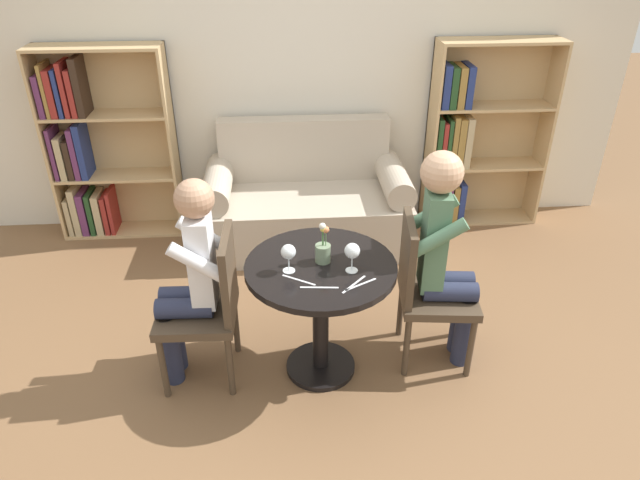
# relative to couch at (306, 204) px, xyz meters

# --- Properties ---
(ground_plane) EXTENTS (16.00, 16.00, 0.00)m
(ground_plane) POSITION_rel_couch_xyz_m (0.00, -1.53, -0.31)
(ground_plane) COLOR brown
(back_wall) EXTENTS (5.20, 0.05, 2.70)m
(back_wall) POSITION_rel_couch_xyz_m (0.00, 0.43, 1.04)
(back_wall) COLOR silver
(back_wall) RESTS_ON ground_plane
(round_table) EXTENTS (0.80, 0.80, 0.72)m
(round_table) POSITION_rel_couch_xyz_m (0.00, -1.53, 0.23)
(round_table) COLOR black
(round_table) RESTS_ON ground_plane
(couch) EXTENTS (1.57, 0.80, 0.92)m
(couch) POSITION_rel_couch_xyz_m (0.00, 0.00, 0.00)
(couch) COLOR #B7A893
(couch) RESTS_ON ground_plane
(bookshelf_left) EXTENTS (0.95, 0.28, 1.49)m
(bookshelf_left) POSITION_rel_couch_xyz_m (-1.61, 0.27, 0.40)
(bookshelf_left) COLOR tan
(bookshelf_left) RESTS_ON ground_plane
(bookshelf_right) EXTENTS (0.95, 0.28, 1.49)m
(bookshelf_right) POSITION_rel_couch_xyz_m (1.34, 0.27, 0.39)
(bookshelf_right) COLOR tan
(bookshelf_right) RESTS_ON ground_plane
(chair_left) EXTENTS (0.43, 0.43, 0.90)m
(chair_left) POSITION_rel_couch_xyz_m (-0.60, -1.51, 0.18)
(chair_left) COLOR #473828
(chair_left) RESTS_ON ground_plane
(chair_right) EXTENTS (0.46, 0.46, 0.90)m
(chair_right) POSITION_rel_couch_xyz_m (0.60, -1.44, 0.18)
(chair_right) COLOR #473828
(chair_right) RESTS_ON ground_plane
(person_left) EXTENTS (0.42, 0.35, 1.21)m
(person_left) POSITION_rel_couch_xyz_m (-0.69, -1.51, 0.33)
(person_left) COLOR #282D47
(person_left) RESTS_ON ground_plane
(person_right) EXTENTS (0.44, 0.37, 1.30)m
(person_right) POSITION_rel_couch_xyz_m (0.68, -1.46, 0.40)
(person_right) COLOR #282D47
(person_right) RESTS_ON ground_plane
(wine_glass_left) EXTENTS (0.08, 0.08, 0.15)m
(wine_glass_left) POSITION_rel_couch_xyz_m (-0.17, -1.57, 0.51)
(wine_glass_left) COLOR white
(wine_glass_left) RESTS_ON round_table
(wine_glass_right) EXTENTS (0.08, 0.08, 0.16)m
(wine_glass_right) POSITION_rel_couch_xyz_m (0.15, -1.60, 0.52)
(wine_glass_right) COLOR white
(wine_glass_right) RESTS_ON round_table
(flower_vase) EXTENTS (0.08, 0.08, 0.23)m
(flower_vase) POSITION_rel_couch_xyz_m (0.01, -1.49, 0.48)
(flower_vase) COLOR gray
(flower_vase) RESTS_ON round_table
(knife_left_setting) EXTENTS (0.19, 0.03, 0.00)m
(knife_left_setting) POSITION_rel_couch_xyz_m (-0.02, -1.74, 0.41)
(knife_left_setting) COLOR silver
(knife_left_setting) RESTS_ON round_table
(fork_left_setting) EXTENTS (0.14, 0.15, 0.00)m
(fork_left_setting) POSITION_rel_couch_xyz_m (0.15, -1.72, 0.41)
(fork_left_setting) COLOR silver
(fork_left_setting) RESTS_ON round_table
(knife_right_setting) EXTENTS (0.17, 0.11, 0.00)m
(knife_right_setting) POSITION_rel_couch_xyz_m (-0.12, -1.66, 0.41)
(knife_right_setting) COLOR silver
(knife_right_setting) RESTS_ON round_table
(fork_right_setting) EXTENTS (0.17, 0.10, 0.00)m
(fork_right_setting) POSITION_rel_couch_xyz_m (0.18, -1.73, 0.41)
(fork_right_setting) COLOR silver
(fork_right_setting) RESTS_ON round_table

